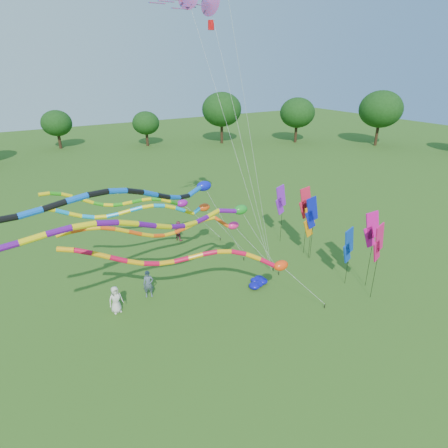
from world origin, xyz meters
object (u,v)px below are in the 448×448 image
blue_nylon_heap (258,280)px  tube_kite_orange (177,228)px  person_b (148,284)px  tube_kite_red (205,260)px  person_c (178,231)px  person_a (116,300)px

blue_nylon_heap → tube_kite_orange: bearing=166.7°
blue_nylon_heap → person_b: bearing=161.3°
tube_kite_orange → blue_nylon_heap: size_ratio=8.89×
tube_kite_red → blue_nylon_heap: 6.26m
tube_kite_orange → person_c: tube_kite_orange is taller
blue_nylon_heap → person_a: bearing=168.9°
tube_kite_orange → blue_nylon_heap: tube_kite_orange is taller
tube_kite_red → tube_kite_orange: size_ratio=1.01×
person_a → person_c: bearing=37.3°
tube_kite_red → person_a: 6.16m
tube_kite_orange → person_c: size_ratio=7.85×
person_a → person_c: (7.31, 7.09, -0.02)m
tube_kite_red → person_a: (-4.22, 3.31, -3.02)m
blue_nylon_heap → person_b: 7.23m
tube_kite_orange → person_b: 4.36m
person_a → person_c: person_a is taller
blue_nylon_heap → person_c: (-1.73, 8.86, 0.63)m
person_b → person_c: bearing=73.2°
blue_nylon_heap → person_c: size_ratio=0.88×
tube_kite_red → blue_nylon_heap: size_ratio=8.95×
tube_kite_orange → person_c: (3.43, 7.64, -3.94)m
tube_kite_red → person_c: size_ratio=7.90×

